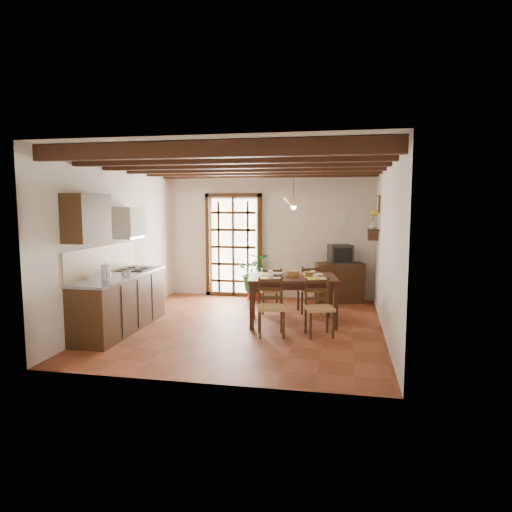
% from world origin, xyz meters
% --- Properties ---
extents(ground_plane, '(5.00, 5.00, 0.00)m').
position_xyz_m(ground_plane, '(0.00, 0.00, 0.00)').
color(ground_plane, brown).
extents(room_shell, '(4.52, 5.02, 2.81)m').
position_xyz_m(room_shell, '(0.00, 0.00, 1.82)').
color(room_shell, silver).
rests_on(room_shell, ground_plane).
extents(ceiling_beams, '(4.50, 4.34, 0.20)m').
position_xyz_m(ceiling_beams, '(0.00, 0.00, 2.69)').
color(ceiling_beams, black).
rests_on(ceiling_beams, room_shell).
extents(french_door, '(1.26, 0.11, 2.32)m').
position_xyz_m(french_door, '(-0.80, 2.45, 1.18)').
color(french_door, white).
rests_on(french_door, ground_plane).
extents(kitchen_counter, '(0.64, 2.25, 1.38)m').
position_xyz_m(kitchen_counter, '(-1.96, -0.60, 0.47)').
color(kitchen_counter, '#331F10').
rests_on(kitchen_counter, ground_plane).
extents(upper_cabinet, '(0.35, 0.80, 0.70)m').
position_xyz_m(upper_cabinet, '(-2.08, -1.30, 1.85)').
color(upper_cabinet, '#331F10').
rests_on(upper_cabinet, room_shell).
extents(range_hood, '(0.38, 0.60, 0.54)m').
position_xyz_m(range_hood, '(-2.05, -0.05, 1.73)').
color(range_hood, white).
rests_on(range_hood, room_shell).
extents(counter_items, '(0.50, 1.43, 0.25)m').
position_xyz_m(counter_items, '(-1.95, -0.51, 0.96)').
color(counter_items, black).
rests_on(counter_items, kitchen_counter).
extents(dining_table, '(1.64, 1.21, 0.81)m').
position_xyz_m(dining_table, '(0.74, 0.37, 0.71)').
color(dining_table, '#361B11').
rests_on(dining_table, ground_plane).
extents(chair_near_left, '(0.50, 0.48, 0.91)m').
position_xyz_m(chair_near_left, '(0.50, -0.45, 0.28)').
color(chair_near_left, tan).
rests_on(chair_near_left, ground_plane).
extents(chair_near_right, '(0.51, 0.50, 0.89)m').
position_xyz_m(chair_near_right, '(1.24, -0.32, 0.28)').
color(chair_near_right, tan).
rests_on(chair_near_right, ground_plane).
extents(chair_far_left, '(0.52, 0.50, 0.87)m').
position_xyz_m(chair_far_left, '(0.24, 1.06, 0.27)').
color(chair_far_left, tan).
rests_on(chair_far_left, ground_plane).
extents(chair_far_right, '(0.52, 0.50, 0.90)m').
position_xyz_m(chair_far_right, '(0.98, 1.19, 0.28)').
color(chair_far_right, tan).
rests_on(chair_far_right, ground_plane).
extents(table_setting, '(1.09, 0.73, 0.10)m').
position_xyz_m(table_setting, '(0.74, 0.37, 0.91)').
color(table_setting, yellow).
rests_on(table_setting, dining_table).
extents(table_bowl, '(0.26, 0.26, 0.05)m').
position_xyz_m(table_bowl, '(0.47, 0.38, 0.84)').
color(table_bowl, white).
rests_on(table_bowl, dining_table).
extents(sideboard, '(1.05, 0.65, 0.83)m').
position_xyz_m(sideboard, '(1.53, 2.23, 0.41)').
color(sideboard, '#331F10').
rests_on(sideboard, ground_plane).
extents(crt_tv, '(0.56, 0.53, 0.39)m').
position_xyz_m(crt_tv, '(1.53, 2.22, 1.02)').
color(crt_tv, black).
rests_on(crt_tv, sideboard).
extents(fuse_box, '(0.25, 0.03, 0.32)m').
position_xyz_m(fuse_box, '(1.50, 2.48, 1.75)').
color(fuse_box, white).
rests_on(fuse_box, room_shell).
extents(plant_pot, '(0.35, 0.35, 0.21)m').
position_xyz_m(plant_pot, '(-0.26, 2.17, 0.11)').
color(plant_pot, maroon).
rests_on(plant_pot, ground_plane).
extents(potted_plant, '(1.98, 1.70, 2.16)m').
position_xyz_m(potted_plant, '(-0.26, 2.17, 0.57)').
color(potted_plant, '#144C19').
rests_on(potted_plant, ground_plane).
extents(wall_shelf, '(0.20, 0.42, 0.20)m').
position_xyz_m(wall_shelf, '(2.14, 1.60, 1.51)').
color(wall_shelf, '#331F10').
rests_on(wall_shelf, room_shell).
extents(shelf_vase, '(0.15, 0.15, 0.15)m').
position_xyz_m(shelf_vase, '(2.14, 1.60, 1.65)').
color(shelf_vase, '#B2BFB2').
rests_on(shelf_vase, wall_shelf).
extents(shelf_flowers, '(0.14, 0.14, 0.36)m').
position_xyz_m(shelf_flowers, '(2.14, 1.60, 1.86)').
color(shelf_flowers, yellow).
rests_on(shelf_flowers, shelf_vase).
extents(framed_picture, '(0.03, 0.32, 0.32)m').
position_xyz_m(framed_picture, '(2.22, 1.60, 2.05)').
color(framed_picture, brown).
rests_on(framed_picture, room_shell).
extents(pendant_lamp, '(0.36, 0.36, 0.84)m').
position_xyz_m(pendant_lamp, '(0.74, 0.47, 2.08)').
color(pendant_lamp, black).
rests_on(pendant_lamp, room_shell).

